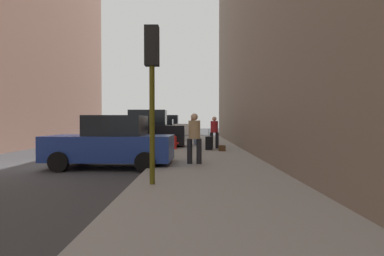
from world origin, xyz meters
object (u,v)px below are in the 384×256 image
rolling_suitcase (209,143)px  duffel_bag (222,148)px  parked_blue_sedan (112,143)px  parked_gray_coupe (159,131)px  pedestrian_in_tan_coat (194,136)px  parked_black_suv (146,131)px  traffic_light (152,70)px  parked_white_van (166,127)px  pedestrian_in_red_jacket (214,131)px  fire_hydrant (175,142)px  pedestrian_in_jeans (193,129)px

rolling_suitcase → duffel_bag: bearing=-46.3°
parked_blue_sedan → parked_gray_coupe: bearing=90.0°
parked_blue_sedan → parked_gray_coupe: (0.00, 13.87, 0.00)m
parked_gray_coupe → pedestrian_in_tan_coat: 14.18m
parked_black_suv → traffic_light: bearing=-80.0°
parked_gray_coupe → duffel_bag: (4.18, -9.42, -0.56)m
parked_white_van → rolling_suitcase: 15.46m
parked_black_suv → parked_white_van: size_ratio=1.01×
parked_white_van → duffel_bag: size_ratio=10.47×
duffel_bag → traffic_light: bearing=-106.6°
traffic_light → pedestrian_in_tan_coat: bearing=73.8°
pedestrian_in_red_jacket → rolling_suitcase: pedestrian_in_red_jacket is taller
fire_hydrant → rolling_suitcase: rolling_suitcase is taller
pedestrian_in_jeans → rolling_suitcase: pedestrian_in_jeans is taller
parked_blue_sedan → rolling_suitcase: (3.57, 5.09, -0.36)m
parked_black_suv → parked_white_van: 13.02m
parked_white_van → pedestrian_in_tan_coat: (2.82, -20.16, 0.07)m
parked_blue_sedan → pedestrian_in_jeans: 8.68m
parked_black_suv → pedestrian_in_red_jacket: (3.90, -1.25, 0.07)m
traffic_light → pedestrian_in_tan_coat: traffic_light is taller
rolling_suitcase → parked_black_suv: bearing=150.6°
pedestrian_in_tan_coat → rolling_suitcase: 5.21m
parked_gray_coupe → pedestrian_in_tan_coat: size_ratio=2.46×
parked_blue_sedan → fire_hydrant: 5.72m
traffic_light → parked_blue_sedan: bearing=118.8°
pedestrian_in_tan_coat → duffel_bag: size_ratio=3.89×
parked_gray_coupe → pedestrian_in_red_jacket: 8.91m
parked_blue_sedan → parked_white_van: (-0.00, 20.13, 0.18)m
rolling_suitcase → pedestrian_in_tan_coat: bearing=-98.3°
parked_blue_sedan → parked_white_van: 20.13m
duffel_bag → pedestrian_in_tan_coat: bearing=-106.9°
parked_blue_sedan → duffel_bag: size_ratio=9.66×
rolling_suitcase → duffel_bag: rolling_suitcase is taller
parked_gray_coupe → parked_white_van: bearing=90.0°
pedestrian_in_red_jacket → pedestrian_in_jeans: bearing=116.1°
parked_black_suv → duffel_bag: 5.01m
parked_blue_sedan → pedestrian_in_red_jacket: size_ratio=2.49×
parked_black_suv → rolling_suitcase: bearing=-29.4°
pedestrian_in_jeans → pedestrian_in_tan_coat: size_ratio=1.00×
fire_hydrant → traffic_light: size_ratio=0.20×
parked_white_van → traffic_light: (1.85, -23.50, 1.73)m
pedestrian_in_jeans → fire_hydrant: bearing=-108.3°
pedestrian_in_red_jacket → pedestrian_in_tan_coat: size_ratio=1.00×
parked_black_suv → pedestrian_in_jeans: 2.96m
fire_hydrant → rolling_suitcase: bearing=-10.3°
rolling_suitcase → pedestrian_in_jeans: bearing=104.8°
parked_gray_coupe → rolling_suitcase: 9.48m
parked_blue_sedan → parked_black_suv: (-0.00, 7.11, 0.18)m
parked_blue_sedan → duffel_bag: 6.13m
duffel_bag → pedestrian_in_jeans: bearing=110.9°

